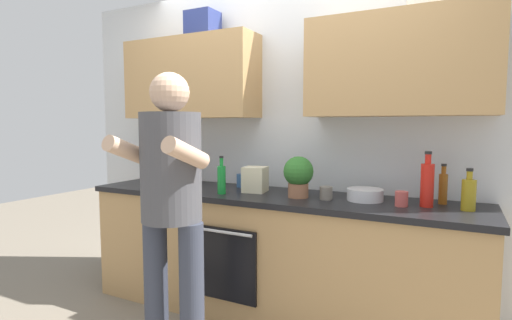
{
  "coord_description": "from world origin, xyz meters",
  "views": [
    {
      "loc": [
        1.18,
        -2.53,
        1.4
      ],
      "look_at": [
        -0.07,
        -0.1,
        1.15
      ],
      "focal_mm": 27.73,
      "sensor_mm": 36.0,
      "label": 1
    }
  ],
  "objects_px": {
    "mixing_bowl": "(365,195)",
    "potted_herb": "(298,175)",
    "bottle_vinegar": "(186,173)",
    "bottle_juice": "(176,171)",
    "bottle_oil": "(469,194)",
    "bottle_syrup": "(443,187)",
    "bottle_soda": "(222,179)",
    "knife_block": "(158,172)",
    "bottle_hotsauce": "(427,184)",
    "grocery_bag_rice": "(255,179)",
    "cup_ceramic": "(401,199)",
    "cup_stoneware": "(326,193)",
    "person_standing": "(171,196)",
    "cup_tea": "(241,181)",
    "bottle_soy": "(146,166)"
  },
  "relations": [
    {
      "from": "cup_tea",
      "to": "person_standing",
      "type": "bearing_deg",
      "value": -84.48
    },
    {
      "from": "bottle_vinegar",
      "to": "potted_herb",
      "type": "bearing_deg",
      "value": -3.42
    },
    {
      "from": "bottle_soda",
      "to": "knife_block",
      "type": "bearing_deg",
      "value": 171.32
    },
    {
      "from": "bottle_syrup",
      "to": "bottle_soda",
      "type": "relative_size",
      "value": 0.93
    },
    {
      "from": "bottle_oil",
      "to": "cup_stoneware",
      "type": "relative_size",
      "value": 2.86
    },
    {
      "from": "bottle_juice",
      "to": "cup_tea",
      "type": "xyz_separation_m",
      "value": [
        0.59,
        0.07,
        -0.05
      ]
    },
    {
      "from": "grocery_bag_rice",
      "to": "bottle_hotsauce",
      "type": "bearing_deg",
      "value": 0.13
    },
    {
      "from": "bottle_vinegar",
      "to": "grocery_bag_rice",
      "type": "bearing_deg",
      "value": 0.18
    },
    {
      "from": "bottle_hotsauce",
      "to": "potted_herb",
      "type": "relative_size",
      "value": 1.2
    },
    {
      "from": "mixing_bowl",
      "to": "knife_block",
      "type": "bearing_deg",
      "value": -176.08
    },
    {
      "from": "knife_block",
      "to": "cup_stoneware",
      "type": "bearing_deg",
      "value": 1.34
    },
    {
      "from": "potted_herb",
      "to": "mixing_bowl",
      "type": "bearing_deg",
      "value": 11.98
    },
    {
      "from": "mixing_bowl",
      "to": "bottle_vinegar",
      "type": "bearing_deg",
      "value": -178.68
    },
    {
      "from": "bottle_vinegar",
      "to": "bottle_juice",
      "type": "xyz_separation_m",
      "value": [
        -0.16,
        0.08,
        -0.0
      ]
    },
    {
      "from": "person_standing",
      "to": "bottle_syrup",
      "type": "distance_m",
      "value": 1.66
    },
    {
      "from": "cup_tea",
      "to": "knife_block",
      "type": "distance_m",
      "value": 0.69
    },
    {
      "from": "bottle_vinegar",
      "to": "cup_tea",
      "type": "height_order",
      "value": "bottle_vinegar"
    },
    {
      "from": "bottle_juice",
      "to": "bottle_soda",
      "type": "bearing_deg",
      "value": -23.08
    },
    {
      "from": "bottle_oil",
      "to": "grocery_bag_rice",
      "type": "xyz_separation_m",
      "value": [
        -1.39,
        0.0,
        -0.01
      ]
    },
    {
      "from": "potted_herb",
      "to": "bottle_vinegar",
      "type": "bearing_deg",
      "value": 176.58
    },
    {
      "from": "cup_ceramic",
      "to": "knife_block",
      "type": "xyz_separation_m",
      "value": [
        -1.88,
        -0.03,
        0.06
      ]
    },
    {
      "from": "person_standing",
      "to": "cup_tea",
      "type": "height_order",
      "value": "person_standing"
    },
    {
      "from": "cup_ceramic",
      "to": "mixing_bowl",
      "type": "distance_m",
      "value": 0.25
    },
    {
      "from": "bottle_syrup",
      "to": "knife_block",
      "type": "height_order",
      "value": "knife_block"
    },
    {
      "from": "cup_stoneware",
      "to": "bottle_juice",
      "type": "bearing_deg",
      "value": 174.67
    },
    {
      "from": "potted_herb",
      "to": "cup_ceramic",
      "type": "bearing_deg",
      "value": 0.52
    },
    {
      "from": "bottle_soy",
      "to": "cup_stoneware",
      "type": "xyz_separation_m",
      "value": [
        1.65,
        -0.09,
        -0.09
      ]
    },
    {
      "from": "cup_stoneware",
      "to": "bottle_soda",
      "type": "bearing_deg",
      "value": -169.48
    },
    {
      "from": "bottle_soy",
      "to": "grocery_bag_rice",
      "type": "relative_size",
      "value": 1.6
    },
    {
      "from": "bottle_oil",
      "to": "grocery_bag_rice",
      "type": "relative_size",
      "value": 1.32
    },
    {
      "from": "bottle_oil",
      "to": "cup_ceramic",
      "type": "relative_size",
      "value": 2.68
    },
    {
      "from": "bottle_syrup",
      "to": "bottle_hotsauce",
      "type": "bearing_deg",
      "value": -121.88
    },
    {
      "from": "knife_block",
      "to": "potted_herb",
      "type": "relative_size",
      "value": 0.97
    },
    {
      "from": "person_standing",
      "to": "bottle_hotsauce",
      "type": "height_order",
      "value": "person_standing"
    },
    {
      "from": "bottle_soy",
      "to": "bottle_juice",
      "type": "distance_m",
      "value": 0.31
    },
    {
      "from": "bottle_vinegar",
      "to": "bottle_hotsauce",
      "type": "height_order",
      "value": "bottle_hotsauce"
    },
    {
      "from": "bottle_juice",
      "to": "knife_block",
      "type": "bearing_deg",
      "value": -111.06
    },
    {
      "from": "cup_stoneware",
      "to": "cup_ceramic",
      "type": "height_order",
      "value": "cup_ceramic"
    },
    {
      "from": "bottle_syrup",
      "to": "bottle_oil",
      "type": "distance_m",
      "value": 0.2
    },
    {
      "from": "mixing_bowl",
      "to": "potted_herb",
      "type": "relative_size",
      "value": 0.83
    },
    {
      "from": "potted_herb",
      "to": "bottle_oil",
      "type": "bearing_deg",
      "value": 3.32
    },
    {
      "from": "person_standing",
      "to": "potted_herb",
      "type": "bearing_deg",
      "value": 58.66
    },
    {
      "from": "bottle_hotsauce",
      "to": "mixing_bowl",
      "type": "xyz_separation_m",
      "value": [
        -0.37,
        0.03,
        -0.1
      ]
    },
    {
      "from": "bottle_syrup",
      "to": "mixing_bowl",
      "type": "distance_m",
      "value": 0.47
    },
    {
      "from": "bottle_vinegar",
      "to": "cup_ceramic",
      "type": "bearing_deg",
      "value": -1.83
    },
    {
      "from": "bottle_soy",
      "to": "bottle_vinegar",
      "type": "height_order",
      "value": "bottle_soy"
    },
    {
      "from": "bottle_vinegar",
      "to": "potted_herb",
      "type": "relative_size",
      "value": 0.89
    },
    {
      "from": "bottle_syrup",
      "to": "bottle_oil",
      "type": "relative_size",
      "value": 1.03
    },
    {
      "from": "bottle_soy",
      "to": "bottle_hotsauce",
      "type": "distance_m",
      "value": 2.26
    },
    {
      "from": "bottle_soda",
      "to": "bottle_vinegar",
      "type": "distance_m",
      "value": 0.48
    }
  ]
}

